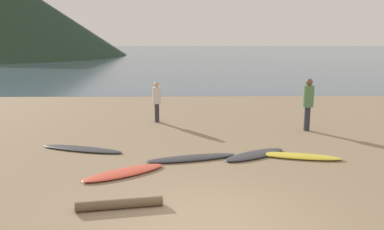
# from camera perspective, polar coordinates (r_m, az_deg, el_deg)

# --- Properties ---
(ground_plane) EXTENTS (120.00, 120.00, 0.20)m
(ground_plane) POSITION_cam_1_polar(r_m,az_deg,el_deg) (16.70, 0.06, -0.11)
(ground_plane) COLOR #8C7559
(ground_plane) RESTS_ON ground
(ocean_water) EXTENTS (140.00, 100.00, 0.01)m
(ocean_water) POSITION_cam_1_polar(r_m,az_deg,el_deg) (71.17, -0.93, 8.95)
(ocean_water) COLOR #475B6B
(ocean_water) RESTS_ON ground
(headland_hill) EXTENTS (38.68, 38.68, 13.00)m
(headland_hill) POSITION_cam_1_polar(r_m,az_deg,el_deg) (69.53, -26.23, 13.09)
(headland_hill) COLOR #1E3323
(headland_hill) RESTS_ON ground
(surfboard_0) EXTENTS (2.59, 1.24, 0.08)m
(surfboard_0) POSITION_cam_1_polar(r_m,az_deg,el_deg) (11.83, -15.75, -4.79)
(surfboard_0) COLOR #333338
(surfboard_0) RESTS_ON ground
(surfboard_1) EXTENTS (2.07, 1.65, 0.10)m
(surfboard_1) POSITION_cam_1_polar(r_m,az_deg,el_deg) (9.61, -9.86, -8.27)
(surfboard_1) COLOR #D84C38
(surfboard_1) RESTS_ON ground
(surfboard_2) EXTENTS (2.53, 1.12, 0.09)m
(surfboard_2) POSITION_cam_1_polar(r_m,az_deg,el_deg) (10.56, -0.05, -6.28)
(surfboard_2) COLOR #333338
(surfboard_2) RESTS_ON ground
(surfboard_3) EXTENTS (2.05, 1.59, 0.09)m
(surfboard_3) POSITION_cam_1_polar(r_m,az_deg,el_deg) (10.99, 9.17, -5.72)
(surfboard_3) COLOR #333338
(surfboard_3) RESTS_ON ground
(surfboard_4) EXTENTS (2.39, 1.08, 0.10)m
(surfboard_4) POSITION_cam_1_polar(r_m,az_deg,el_deg) (11.09, 15.15, -5.79)
(surfboard_4) COLOR yellow
(surfboard_4) RESTS_ON ground
(person_0) EXTENTS (0.37, 0.37, 1.83)m
(person_0) POSITION_cam_1_polar(r_m,az_deg,el_deg) (14.08, 16.59, 2.08)
(person_0) COLOR #2D2D38
(person_0) RESTS_ON ground
(person_1) EXTENTS (0.31, 0.31, 1.56)m
(person_1) POSITION_cam_1_polar(r_m,az_deg,el_deg) (14.93, -5.17, 2.42)
(person_1) COLOR #2D2D38
(person_1) RESTS_ON ground
(driftwood_log) EXTENTS (1.67, 0.46, 0.19)m
(driftwood_log) POSITION_cam_1_polar(r_m,az_deg,el_deg) (7.84, -10.50, -12.62)
(driftwood_log) COLOR brown
(driftwood_log) RESTS_ON ground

